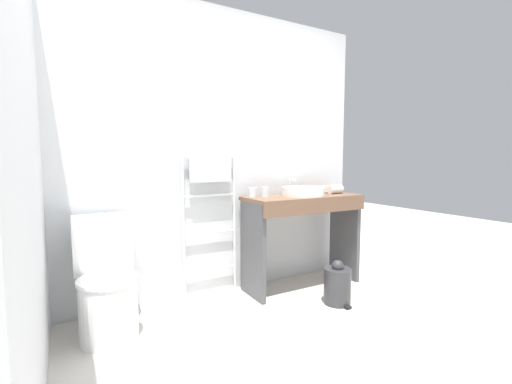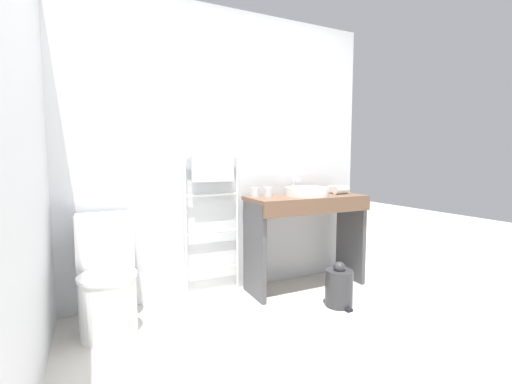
{
  "view_description": "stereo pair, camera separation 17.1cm",
  "coord_description": "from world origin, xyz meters",
  "views": [
    {
      "loc": [
        -1.18,
        -1.29,
        1.18
      ],
      "look_at": [
        0.11,
        1.01,
        0.93
      ],
      "focal_mm": 24.0,
      "sensor_mm": 36.0,
      "label": 1
    },
    {
      "loc": [
        -1.03,
        -1.37,
        1.18
      ],
      "look_at": [
        0.11,
        1.01,
        0.93
      ],
      "focal_mm": 24.0,
      "sensor_mm": 36.0,
      "label": 2
    }
  ],
  "objects": [
    {
      "name": "ground_plane",
      "position": [
        0.0,
        0.0,
        0.0
      ],
      "size": [
        12.0,
        12.0,
        0.0
      ],
      "primitive_type": "plane",
      "color": "beige"
    },
    {
      "name": "wall_back",
      "position": [
        0.0,
        1.53,
        1.23
      ],
      "size": [
        2.87,
        0.12,
        2.47
      ],
      "primitive_type": "cube",
      "color": "silver",
      "rests_on": "ground_plane"
    },
    {
      "name": "wall_side",
      "position": [
        -1.37,
        0.73,
        1.23
      ],
      "size": [
        0.12,
        2.17,
        2.47
      ],
      "primitive_type": "cube",
      "color": "silver",
      "rests_on": "ground_plane"
    },
    {
      "name": "toilet",
      "position": [
        -0.97,
        1.14,
        0.34
      ],
      "size": [
        0.38,
        0.54,
        0.8
      ],
      "color": "white",
      "rests_on": "ground_plane"
    },
    {
      "name": "towel_radiator",
      "position": [
        -0.11,
        1.42,
        0.91
      ],
      "size": [
        0.49,
        0.06,
        1.25
      ],
      "color": "white",
      "rests_on": "ground_plane"
    },
    {
      "name": "vanity_counter",
      "position": [
        0.71,
        1.2,
        0.59
      ],
      "size": [
        1.09,
        0.45,
        0.85
      ],
      "color": "brown",
      "rests_on": "ground_plane"
    },
    {
      "name": "sink_basin",
      "position": [
        0.71,
        1.2,
        0.89
      ],
      "size": [
        0.39,
        0.39,
        0.08
      ],
      "color": "white",
      "rests_on": "vanity_counter"
    },
    {
      "name": "faucet",
      "position": [
        0.71,
        1.39,
        0.95
      ],
      "size": [
        0.02,
        0.1,
        0.15
      ],
      "color": "silver",
      "rests_on": "vanity_counter"
    },
    {
      "name": "cup_near_wall",
      "position": [
        0.26,
        1.34,
        0.89
      ],
      "size": [
        0.07,
        0.07,
        0.08
      ],
      "color": "silver",
      "rests_on": "vanity_counter"
    },
    {
      "name": "cup_near_edge",
      "position": [
        0.37,
        1.31,
        0.89
      ],
      "size": [
        0.08,
        0.08,
        0.08
      ],
      "color": "silver",
      "rests_on": "vanity_counter"
    },
    {
      "name": "hair_dryer",
      "position": [
        1.1,
        1.22,
        0.89
      ],
      "size": [
        0.19,
        0.19,
        0.08
      ],
      "color": "white",
      "rests_on": "vanity_counter"
    },
    {
      "name": "trash_bin",
      "position": [
        0.73,
        0.75,
        0.16
      ],
      "size": [
        0.22,
        0.25,
        0.36
      ],
      "color": "#333335",
      "rests_on": "ground_plane"
    }
  ]
}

